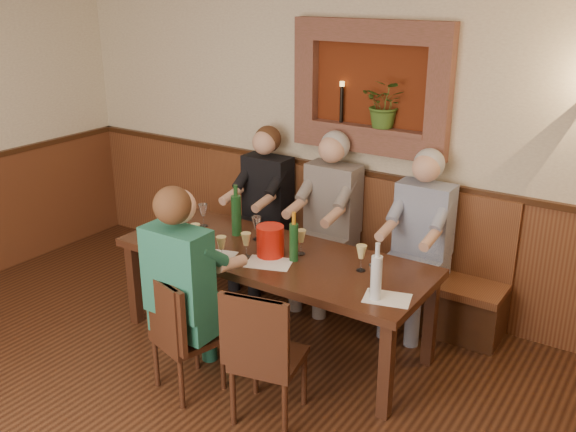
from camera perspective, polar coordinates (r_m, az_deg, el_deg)
name	(u,v)px	position (r m, az deg, el deg)	size (l,w,h in m)	color
room_shell	(42,160)	(3.15, -21.03, 4.67)	(6.04, 6.04, 2.82)	#C2B192
wainscoting	(75,398)	(3.69, -18.44, -15.13)	(6.02, 6.02, 1.15)	#5A2E19
wall_niche	(374,94)	(5.28, 7.66, 10.73)	(1.36, 0.30, 1.06)	#5A210C
dining_table	(273,262)	(4.82, -1.32, -4.13)	(2.40, 0.90, 0.75)	#331C0F
bench	(334,261)	(5.69, 4.12, -4.04)	(3.00, 0.45, 1.11)	#381E0F
chair_near_left	(187,356)	(4.52, -9.01, -12.23)	(0.48, 0.48, 0.87)	#331C0F
chair_near_right	(268,380)	(4.22, -1.78, -14.35)	(0.49, 0.49, 0.93)	#331C0F
person_bench_left	(262,220)	(5.85, -2.31, -0.37)	(0.44, 0.53, 1.46)	black
person_bench_mid	(327,234)	(5.50, 3.47, -1.57)	(0.45, 0.55, 1.50)	#524D4B
person_bench_right	(417,257)	(5.18, 11.41, -3.57)	(0.44, 0.54, 1.46)	navy
person_chair_front	(190,306)	(4.38, -8.68, -7.89)	(0.44, 0.54, 1.48)	#16404E
spittoon_bucket	(270,241)	(4.70, -1.59, -2.23)	(0.20, 0.20, 0.23)	red
wine_bottle_green_a	(294,241)	(4.61, 0.52, -2.24)	(0.07, 0.07, 0.37)	#19471E
wine_bottle_green_b	(236,214)	(5.08, -4.62, 0.15)	(0.09, 0.09, 0.42)	#19471E
water_bottle	(376,276)	(4.09, 7.85, -5.35)	(0.08, 0.08, 0.39)	silver
tasting_sheet_a	(172,238)	(5.15, -10.29, -1.91)	(0.32, 0.23, 0.00)	white
tasting_sheet_b	(269,263)	(4.62, -1.71, -4.19)	(0.32, 0.23, 0.00)	white
tasting_sheet_c	(387,298)	(4.18, 8.81, -7.24)	(0.29, 0.21, 0.00)	white
tasting_sheet_d	(214,255)	(4.77, -6.64, -3.50)	(0.31, 0.22, 0.00)	white
wine_glass_0	(196,236)	(4.89, -8.21, -1.78)	(0.08, 0.08, 0.19)	#D9CC82
wine_glass_1	(221,249)	(4.64, -5.93, -2.94)	(0.08, 0.08, 0.19)	#D9CC82
wine_glass_2	(301,242)	(4.73, 1.17, -2.34)	(0.08, 0.08, 0.19)	#D9CC82
wine_glass_3	(361,258)	(4.49, 6.52, -3.75)	(0.08, 0.08, 0.19)	#D9CC82
wine_glass_4	(257,228)	(5.00, -2.80, -1.08)	(0.08, 0.08, 0.19)	white
wine_glass_5	(246,245)	(4.69, -3.74, -2.61)	(0.08, 0.08, 0.19)	#D9CC82
wine_glass_6	(374,278)	(4.21, 7.65, -5.52)	(0.08, 0.08, 0.19)	white
wine_glass_7	(203,215)	(5.31, -7.54, 0.06)	(0.08, 0.08, 0.19)	white
wine_glass_8	(166,225)	(5.15, -10.79, -0.79)	(0.08, 0.08, 0.19)	#D9CC82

